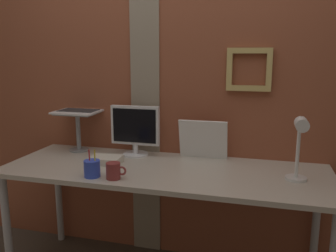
% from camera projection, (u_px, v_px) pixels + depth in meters
% --- Properties ---
extents(brick_wall_back, '(3.51, 0.16, 2.60)m').
position_uv_depth(brick_wall_back, '(172.00, 80.00, 2.52)').
color(brick_wall_back, brown).
rests_on(brick_wall_back, ground_plane).
extents(desk, '(2.03, 0.71, 0.78)m').
position_uv_depth(desk, '(164.00, 179.00, 2.23)').
color(desk, beige).
rests_on(desk, ground_plane).
extents(monitor, '(0.35, 0.18, 0.35)m').
position_uv_depth(monitor, '(135.00, 129.00, 2.46)').
color(monitor, white).
rests_on(monitor, desk).
extents(laptop_stand, '(0.28, 0.22, 0.28)m').
position_uv_depth(laptop_stand, '(78.00, 125.00, 2.58)').
color(laptop_stand, gray).
rests_on(laptop_stand, desk).
extents(laptop, '(0.31, 0.31, 0.20)m').
position_uv_depth(laptop, '(82.00, 104.00, 2.61)').
color(laptop, white).
rests_on(laptop, laptop_stand).
extents(whiteboard_panel, '(0.33, 0.09, 0.27)m').
position_uv_depth(whiteboard_panel, '(203.00, 140.00, 2.39)').
color(whiteboard_panel, white).
rests_on(whiteboard_panel, desk).
extents(desk_lamp, '(0.12, 0.20, 0.37)m').
position_uv_depth(desk_lamp, '(300.00, 142.00, 1.92)').
color(desk_lamp, white).
rests_on(desk_lamp, desk).
extents(pen_cup, '(0.09, 0.09, 0.16)m').
position_uv_depth(pen_cup, '(92.00, 168.00, 2.05)').
color(pen_cup, blue).
rests_on(pen_cup, desk).
extents(coffee_mug, '(0.12, 0.08, 0.09)m').
position_uv_depth(coffee_mug, '(114.00, 171.00, 2.02)').
color(coffee_mug, maroon).
rests_on(coffee_mug, desk).
extents(paper_clutter_stack, '(0.21, 0.15, 0.05)m').
position_uv_depth(paper_clutter_stack, '(106.00, 160.00, 2.31)').
color(paper_clutter_stack, silver).
rests_on(paper_clutter_stack, desk).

